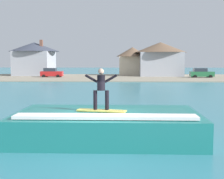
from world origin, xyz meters
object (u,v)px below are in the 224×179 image
Objects in this scene: house_with_chimney at (35,57)px; house_gabled_white at (160,57)px; wave_crest at (107,125)px; car_far_shore at (201,73)px; car_near_shore at (51,73)px; house_small_cottage at (132,60)px; surfboard at (102,111)px; surfer at (101,87)px.

house_with_chimney is 1.00× the size of house_gabled_white.
house_with_chimney is 26.41m from house_gabled_white.
wave_crest is 48.69m from car_far_shore.
house_small_cottage is (15.47, 7.57, 2.48)m from car_near_shore.
house_with_chimney reaches higher than wave_crest.
car_near_shore is 17.40m from house_small_cottage.
house_with_chimney reaches higher than car_near_shore.
house_gabled_white reaches higher than house_small_cottage.
wave_crest is at bearing 70.84° from surfboard.
house_with_chimney is at bearing 125.20° from car_near_shore.
car_near_shore is at bearing 105.11° from surfer.
wave_crest is 53.34m from house_gabled_white.
wave_crest is at bearing -107.99° from car_far_shore.
house_gabled_white is at bearing -3.13° from house_with_chimney.
house_small_cottage is at bearing 0.32° from house_with_chimney.
car_near_shore is 0.61× the size of house_small_cottage.
house_gabled_white is at bearing 15.89° from car_near_shore.
car_near_shore is (-12.95, 46.60, 0.34)m from wave_crest.
house_gabled_white is 1.55× the size of house_small_cottage.
car_far_shore is 9.78m from house_gabled_white.
house_with_chimney is 1.55× the size of house_small_cottage.
surfer is 49.29m from car_far_shore.
house_with_chimney is (-33.25, 7.75, 3.04)m from car_far_shore.
wave_crest is 0.94m from surfboard.
house_gabled_white is at bearing 137.46° from car_far_shore.
surfer is 57.50m from house_with_chimney.
house_gabled_white is (21.12, 6.01, 2.94)m from car_near_shore.
surfboard is 0.48× the size of car_far_shore.
car_far_shore is 0.64× the size of house_small_cottage.
surfboard is 1.22× the size of surfer.
surfer is (-0.22, -0.54, 1.68)m from wave_crest.
house_small_cottage is (2.72, 54.75, 2.13)m from surfboard.
house_with_chimney is (-18.00, 54.63, 2.68)m from surfboard.
surfboard is at bearing -71.76° from house_with_chimney.
house_gabled_white reaches higher than surfer.
house_small_cottage is at bearing 147.86° from car_far_shore.
surfboard reaches higher than wave_crest.
house_with_chimney is at bearing 176.87° from house_gabled_white.
wave_crest is at bearing -92.66° from house_small_cottage.
surfer is (-0.02, 0.04, 0.97)m from surfboard.
house_small_cottage is (20.73, 0.12, -0.56)m from house_with_chimney.
house_small_cottage is (2.74, 54.71, 1.15)m from surfer.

